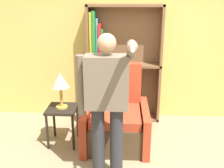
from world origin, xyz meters
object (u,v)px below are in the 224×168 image
person_standing (107,100)px  table_lamp (60,82)px  bookcase (115,66)px  armchair (116,120)px  side_table (62,114)px

person_standing → table_lamp: (-0.70, 0.76, -0.05)m
bookcase → person_standing: bearing=-90.7°
table_lamp → armchair: bearing=6.0°
person_standing → side_table: person_standing is taller
bookcase → table_lamp: size_ratio=3.79×
table_lamp → bookcase: bearing=51.3°
bookcase → armchair: (0.05, -0.82, -0.60)m
armchair → person_standing: 1.06m
armchair → bookcase: bearing=93.7°
bookcase → person_standing: size_ratio=1.14×
side_table → table_lamp: bearing=180.0°
bookcase → armchair: bearing=-86.3°
bookcase → side_table: size_ratio=3.48×
person_standing → side_table: (-0.70, 0.76, -0.54)m
person_standing → side_table: 1.16m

